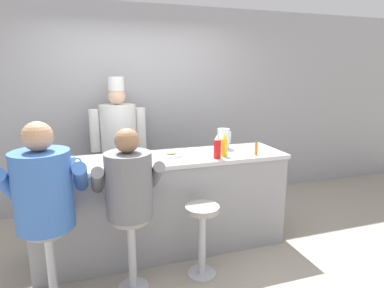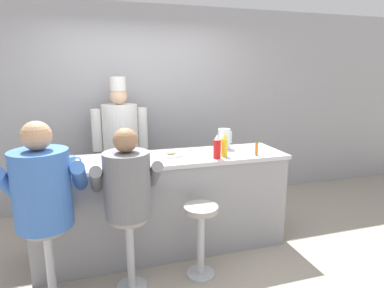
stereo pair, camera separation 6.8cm
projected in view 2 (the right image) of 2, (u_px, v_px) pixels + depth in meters
The scene contains 14 objects.
ground_plane at pixel (172, 264), 3.13m from camera, with size 20.00×20.00×0.00m, color #9E9384.
wall_back at pixel (143, 108), 4.38m from camera, with size 10.00×0.06×2.70m.
diner_counter at pixel (164, 203), 3.33m from camera, with size 2.54×0.66×1.00m.
ketchup_bottle_red at pixel (217, 147), 3.14m from camera, with size 0.07×0.07×0.24m.
mustard_bottle_yellow at pixel (224, 146), 3.22m from camera, with size 0.06×0.06×0.23m.
hot_sauce_bottle_orange at pixel (256, 149), 3.27m from camera, with size 0.03×0.03×0.14m.
water_pitcher_clear at pixel (224, 139), 3.55m from camera, with size 0.16×0.14×0.22m.
breakfast_plate at pixel (171, 154), 3.26m from camera, with size 0.24×0.24×0.05m.
cereal_bowl at pixel (119, 161), 2.96m from camera, with size 0.14×0.14×0.05m.
coffee_mug_blue at pixel (71, 162), 2.86m from camera, with size 0.14×0.09×0.10m.
diner_seated_blue at pixel (43, 192), 2.44m from camera, with size 0.64×0.63×1.49m.
diner_seated_grey at pixel (127, 188), 2.62m from camera, with size 0.57×0.57×1.41m.
empty_stool_round at pixel (201, 230), 2.87m from camera, with size 0.31×0.31×0.68m.
cook_in_whites_near at pixel (121, 141), 4.09m from camera, with size 0.70×0.45×1.78m.
Camera 2 is at (-0.62, -2.73, 1.83)m, focal length 30.00 mm.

